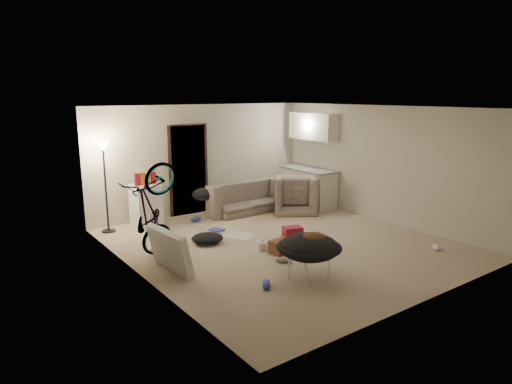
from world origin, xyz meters
TOP-DOWN VIEW (x-y plane):
  - floor at (0.00, 0.00)m, footprint 5.50×6.00m
  - ceiling at (0.00, 0.00)m, footprint 5.50×6.00m
  - wall_back at (0.00, 3.01)m, footprint 5.50×0.02m
  - wall_front at (0.00, -3.01)m, footprint 5.50×0.02m
  - wall_left at (-2.76, 0.00)m, footprint 0.02×6.00m
  - wall_right at (2.76, 0.00)m, footprint 0.02×6.00m
  - doorway at (-0.40, 2.97)m, footprint 0.85×0.10m
  - door_trim at (-0.40, 2.94)m, footprint 0.97×0.04m
  - floor_lamp at (-2.40, 2.65)m, footprint 0.28×0.28m
  - kitchen_counter at (2.43, 2.00)m, footprint 0.60×1.50m
  - counter_top at (2.43, 2.00)m, footprint 0.64×1.54m
  - kitchen_uppers at (2.56, 2.00)m, footprint 0.38×1.40m
  - sofa at (0.67, 2.45)m, footprint 1.90×0.77m
  - armchair at (1.75, 1.75)m, footprint 1.30×1.26m
  - bicycle at (-2.30, 0.70)m, footprint 1.75×0.93m
  - book_asset at (-0.58, -0.94)m, footprint 0.30×0.26m
  - mini_fridge at (-1.62, 2.55)m, footprint 0.54×0.54m
  - snack_box_0 at (-1.79, 2.55)m, footprint 0.10×0.07m
  - snack_box_1 at (-1.67, 2.55)m, footprint 0.10×0.08m
  - snack_box_2 at (-1.55, 2.55)m, footprint 0.11×0.09m
  - snack_box_3 at (-1.43, 2.55)m, footprint 0.10×0.07m
  - saucer_chair at (-0.74, -1.51)m, footprint 0.98×0.98m
  - hoodie at (-0.69, -1.54)m, footprint 0.55×0.49m
  - sofa_drape at (-0.28, 2.45)m, footprint 0.63×0.55m
  - tv_box at (-2.30, -0.01)m, footprint 0.35×1.04m
  - drink_case_a at (-0.34, -0.37)m, footprint 0.43×0.33m
  - drink_case_b at (0.40, 0.19)m, footprint 0.42×0.36m
  - juicer at (-0.56, -0.09)m, footprint 0.16×0.16m
  - newspaper at (-0.40, 0.87)m, footprint 0.67×0.74m
  - book_blue at (-0.58, 1.43)m, footprint 0.30×0.34m
  - book_white at (-1.11, 1.25)m, footprint 0.23×0.29m
  - shoe_0 at (-0.61, 2.27)m, footprint 0.30×0.17m
  - shoe_1 at (-1.23, 0.75)m, footprint 0.24×0.27m
  - shoe_2 at (-1.45, -1.40)m, footprint 0.29×0.30m
  - shoe_3 at (-0.64, -0.77)m, footprint 0.24×0.24m
  - shoe_4 at (1.99, -1.89)m, footprint 0.27×0.27m
  - clothes_lump_a at (-1.14, 0.85)m, footprint 0.73×0.68m
  - clothes_lump_b at (0.54, 2.55)m, footprint 0.47×0.42m
  - clothes_lump_c at (-0.10, -0.05)m, footprint 0.48×0.46m

SIDE VIEW (x-z plane):
  - floor at x=0.00m, z-range -0.02..0.00m
  - newspaper at x=-0.40m, z-range 0.00..0.01m
  - book_asset at x=-0.58m, z-range 0.00..0.02m
  - book_white at x=-1.11m, z-range 0.00..0.03m
  - book_blue at x=-0.58m, z-range 0.00..0.03m
  - shoe_3 at x=-0.64m, z-range 0.00..0.09m
  - shoe_1 at x=-1.23m, z-range 0.00..0.10m
  - shoe_4 at x=1.99m, z-range 0.00..0.10m
  - shoe_0 at x=-0.61m, z-range 0.00..0.11m
  - shoe_2 at x=-1.45m, z-range 0.00..0.11m
  - clothes_lump_c at x=-0.10m, z-range 0.00..0.12m
  - clothes_lump_b at x=0.54m, z-range 0.00..0.13m
  - juicer at x=-0.56m, z-range -0.02..0.21m
  - clothes_lump_a at x=-1.14m, z-range 0.00..0.19m
  - drink_case_b at x=0.40m, z-range 0.00..0.21m
  - drink_case_a at x=-0.34m, z-range 0.00..0.23m
  - sofa at x=0.67m, z-range 0.00..0.55m
  - armchair at x=1.75m, z-range 0.00..0.64m
  - tv_box at x=-2.30m, z-range -0.01..0.68m
  - saucer_chair at x=-0.74m, z-range 0.06..0.76m
  - kitchen_counter at x=2.43m, z-range 0.00..0.88m
  - bicycle at x=-2.30m, z-range -0.04..0.93m
  - mini_fridge at x=-1.62m, z-range 0.00..0.90m
  - sofa_drape at x=-0.28m, z-range 0.40..0.68m
  - hoodie at x=-0.69m, z-range 0.50..0.72m
  - counter_top at x=2.43m, z-range 0.88..0.92m
  - snack_box_0 at x=-1.79m, z-range 0.85..1.15m
  - snack_box_1 at x=-1.67m, z-range 0.85..1.15m
  - snack_box_2 at x=-1.55m, z-range 0.85..1.15m
  - snack_box_3 at x=-1.43m, z-range 0.85..1.15m
  - doorway at x=-0.40m, z-range 0.00..2.04m
  - door_trim at x=-0.40m, z-range -0.03..2.07m
  - wall_back at x=0.00m, z-range 0.00..2.50m
  - wall_front at x=0.00m, z-range 0.00..2.50m
  - wall_left at x=-2.76m, z-range 0.00..2.50m
  - wall_right at x=2.76m, z-range 0.00..2.50m
  - floor_lamp at x=-2.40m, z-range 0.40..2.21m
  - kitchen_uppers at x=2.56m, z-range 1.62..2.27m
  - ceiling at x=0.00m, z-range 2.50..2.52m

